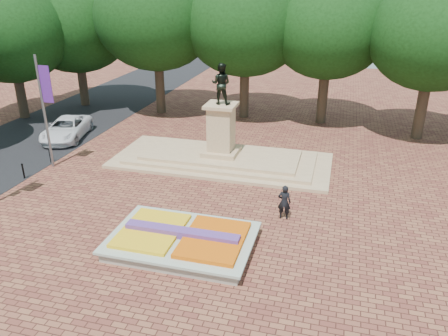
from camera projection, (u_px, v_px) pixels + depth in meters
name	position (u px, v px, depth m)	size (l,w,h in m)	color
ground	(178.00, 222.00, 21.46)	(90.00, 90.00, 0.00)	brown
flower_bed	(183.00, 240.00, 19.29)	(6.30, 4.30, 0.91)	gray
monument	(221.00, 149.00, 28.20)	(14.00, 6.00, 6.40)	tan
tree_row_back	(284.00, 39.00, 34.20)	(44.80, 8.80, 10.43)	#33261C
van	(66.00, 129.00, 32.53)	(2.54, 5.51, 1.53)	silver
pedestrian	(284.00, 202.00, 21.46)	(0.66, 0.43, 1.80)	black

